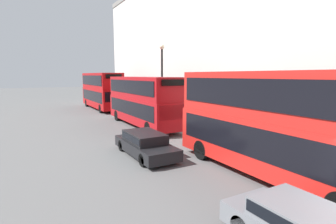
% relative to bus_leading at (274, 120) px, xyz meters
% --- Properties ---
extents(bus_leading, '(2.59, 10.08, 4.50)m').
position_rel_bus_leading_xyz_m(bus_leading, '(0.00, 0.00, 0.00)').
color(bus_leading, red).
rests_on(bus_leading, ground).
extents(bus_second_in_queue, '(2.59, 10.26, 4.19)m').
position_rel_bus_leading_xyz_m(bus_second_in_queue, '(0.00, 13.34, -0.16)').
color(bus_second_in_queue, '#A80F14').
rests_on(bus_second_in_queue, ground).
extents(bus_third_in_queue, '(2.59, 10.48, 4.60)m').
position_rel_bus_leading_xyz_m(bus_third_in_queue, '(0.00, 26.32, 0.05)').
color(bus_third_in_queue, '#B20C0F').
rests_on(bus_third_in_queue, ground).
extents(car_hatchback, '(1.85, 4.71, 1.27)m').
position_rel_bus_leading_xyz_m(car_hatchback, '(-3.40, 5.48, -1.79)').
color(car_hatchback, black).
rests_on(car_hatchback, ground).
extents(street_lamp, '(0.44, 0.44, 7.07)m').
position_rel_bus_leading_xyz_m(street_lamp, '(2.19, 13.94, 1.84)').
color(street_lamp, black).
rests_on(street_lamp, ground).
extents(pedestrian, '(0.36, 0.36, 1.59)m').
position_rel_bus_leading_xyz_m(pedestrian, '(2.53, 21.06, -1.74)').
color(pedestrian, brown).
rests_on(pedestrian, ground).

